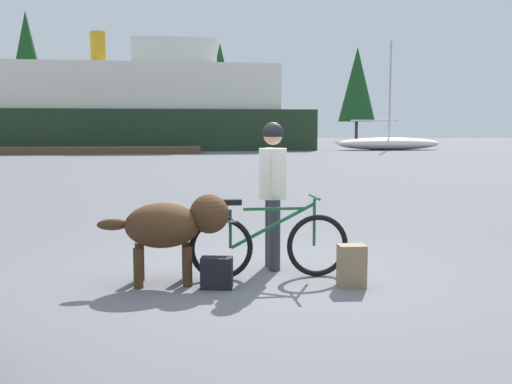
{
  "coord_description": "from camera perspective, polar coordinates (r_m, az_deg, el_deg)",
  "views": [
    {
      "loc": [
        -1.0,
        -6.55,
        1.65
      ],
      "look_at": [
        0.08,
        0.9,
        0.84
      ],
      "focal_mm": 42.39,
      "sensor_mm": 36.0,
      "label": 1
    }
  ],
  "objects": [
    {
      "name": "dog",
      "position": [
        6.42,
        -7.82,
        -3.07
      ],
      "size": [
        1.37,
        0.56,
        0.94
      ],
      "color": "#472D19",
      "rests_on": "ground_plane"
    },
    {
      "name": "pine_tree_mid_back",
      "position": [
        71.33,
        -3.4,
        10.35
      ],
      "size": [
        4.17,
        4.17,
        11.3
      ],
      "color": "#4C331E",
      "rests_on": "ground_plane"
    },
    {
      "name": "person_cyclist",
      "position": [
        6.97,
        1.59,
        1.03
      ],
      "size": [
        0.32,
        0.53,
        1.71
      ],
      "color": "#333338",
      "rests_on": "ground_plane"
    },
    {
      "name": "ferry_boat",
      "position": [
        45.53,
        -10.66,
        7.69
      ],
      "size": [
        24.56,
        8.41,
        8.46
      ],
      "color": "#1E331E",
      "rests_on": "ground_plane"
    },
    {
      "name": "dock_pier",
      "position": [
        39.0,
        -15.48,
        3.81
      ],
      "size": [
        13.69,
        2.8,
        0.4
      ],
      "primitive_type": "cube",
      "color": "brown",
      "rests_on": "ground_plane"
    },
    {
      "name": "pine_tree_center",
      "position": [
        65.94,
        -6.0,
        10.32
      ],
      "size": [
        3.59,
        3.59,
        10.68
      ],
      "color": "#4C331E",
      "rests_on": "ground_plane"
    },
    {
      "name": "backpack",
      "position": [
        6.37,
        9.01,
        -6.89
      ],
      "size": [
        0.29,
        0.22,
        0.44
      ],
      "primitive_type": "cube",
      "rotation": [
        0.0,
        0.0,
        -0.07
      ],
      "color": "#8C7251",
      "rests_on": "ground_plane"
    },
    {
      "name": "pine_tree_far_right",
      "position": [
        67.54,
        9.52,
        9.97
      ],
      "size": [
        4.0,
        4.0,
        10.26
      ],
      "color": "#4C331E",
      "rests_on": "ground_plane"
    },
    {
      "name": "sailboat_moored",
      "position": [
        44.6,
        12.42,
        4.52
      ],
      "size": [
        7.65,
        2.14,
        7.71
      ],
      "color": "silver",
      "rests_on": "ground_plane"
    },
    {
      "name": "ground_plane",
      "position": [
        6.83,
        0.41,
        -7.82
      ],
      "size": [
        160.0,
        160.0,
        0.0
      ],
      "primitive_type": "plane",
      "color": "slate"
    },
    {
      "name": "bicycle",
      "position": [
        6.61,
        1.19,
        -4.94
      ],
      "size": [
        1.76,
        0.44,
        0.9
      ],
      "color": "black",
      "rests_on": "ground_plane"
    },
    {
      "name": "pine_tree_far_left",
      "position": [
        65.18,
        -20.8,
        11.4
      ],
      "size": [
        4.26,
        4.26,
        13.02
      ],
      "color": "#4C331E",
      "rests_on": "ground_plane"
    },
    {
      "name": "handbag_pannier",
      "position": [
        6.25,
        -3.72,
        -7.62
      ],
      "size": [
        0.35,
        0.24,
        0.32
      ],
      "primitive_type": "cube",
      "rotation": [
        0.0,
        0.0,
        -0.21
      ],
      "color": "black",
      "rests_on": "ground_plane"
    }
  ]
}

